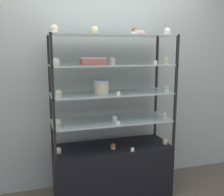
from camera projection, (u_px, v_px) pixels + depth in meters
The scene contains 30 objects.
ground_plane at pixel (112, 194), 2.99m from camera, with size 20.00×20.00×0.00m, color brown.
back_wall at pixel (103, 78), 3.12m from camera, with size 8.00×0.05×2.60m.
display_base at pixel (112, 170), 2.94m from camera, with size 1.28×0.48×0.58m.
display_riser_lower at pixel (112, 121), 2.83m from camera, with size 1.28×0.48×0.30m.
display_riser_middle at pixel (112, 94), 2.78m from camera, with size 1.28×0.48×0.30m.
display_riser_upper at pixel (112, 66), 2.72m from camera, with size 1.28×0.48×0.30m.
display_riser_top at pixel (112, 37), 2.67m from camera, with size 1.28×0.48×0.30m.
layer_cake_centerpiece at pixel (102, 87), 2.71m from camera, with size 0.16×0.16×0.14m.
sheet_cake_frosted at pixel (93, 61), 2.63m from camera, with size 0.25×0.13×0.07m.
cupcake_0 at pixel (59, 151), 2.67m from camera, with size 0.05×0.05×0.06m.
cupcake_1 at pixel (113, 146), 2.79m from camera, with size 0.05×0.05×0.06m.
cupcake_2 at pixel (165, 141), 2.94m from camera, with size 0.05×0.05×0.06m.
price_tag_0 at pixel (132, 150), 2.72m from camera, with size 0.04×0.00×0.04m.
cupcake_3 at pixel (58, 122), 2.60m from camera, with size 0.05×0.05×0.07m.
cupcake_4 at pixel (115, 119), 2.73m from camera, with size 0.05×0.05×0.07m.
cupcake_5 at pixel (164, 115), 2.91m from camera, with size 0.05×0.05×0.07m.
price_tag_1 at pixel (118, 123), 2.62m from camera, with size 0.04×0.00×0.04m.
cupcake_6 at pixel (59, 93), 2.53m from camera, with size 0.06×0.06×0.07m.
cupcake_7 at pixel (166, 89), 2.82m from camera, with size 0.06×0.06×0.07m.
price_tag_2 at pixel (119, 94), 2.56m from camera, with size 0.04×0.00×0.04m.
cupcake_8 at pixel (56, 62), 2.46m from camera, with size 0.07×0.07×0.07m.
cupcake_9 at pixel (112, 61), 2.67m from camera, with size 0.07×0.07×0.07m.
cupcake_10 at pixel (165, 61), 2.81m from camera, with size 0.07×0.07×0.07m.
price_tag_3 at pixel (155, 63), 2.62m from camera, with size 0.04×0.00×0.04m.
cupcake_11 at pixel (54, 29), 2.41m from camera, with size 0.06×0.06×0.08m.
cupcake_12 at pixel (95, 30), 2.57m from camera, with size 0.06×0.06×0.08m.
cupcake_13 at pixel (134, 31), 2.59m from camera, with size 0.06×0.06×0.08m.
cupcake_14 at pixel (167, 32), 2.75m from camera, with size 0.06×0.06×0.08m.
price_tag_4 at pixel (137, 32), 2.51m from camera, with size 0.04×0.00×0.04m.
donut_glazed at pixel (138, 33), 2.70m from camera, with size 0.14×0.14×0.04m.
Camera 1 is at (-0.79, -2.62, 1.63)m, focal length 42.00 mm.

